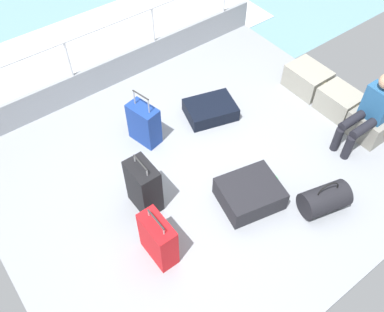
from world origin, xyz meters
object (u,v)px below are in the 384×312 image
at_px(cargo_crate_1, 339,102).
at_px(suitcase_2, 144,187).
at_px(suitcase_1, 158,239).
at_px(suitcase_4, 210,110).
at_px(cargo_crate_2, 369,125).
at_px(cargo_crate_0, 307,79).
at_px(duffel_bag, 324,199).
at_px(suitcase_3, 250,194).
at_px(suitcase_0, 144,124).
at_px(passenger_seated, 370,111).

xyz_separation_m(cargo_crate_1, suitcase_2, (-0.31, -3.09, 0.16)).
bearing_deg(suitcase_1, suitcase_4, 127.01).
bearing_deg(cargo_crate_2, suitcase_1, -93.99).
xyz_separation_m(cargo_crate_0, suitcase_1, (0.95, -3.34, 0.12)).
relative_size(cargo_crate_2, suitcase_1, 0.75).
height_order(cargo_crate_1, duffel_bag, duffel_bag).
bearing_deg(cargo_crate_2, suitcase_3, -94.45).
distance_m(suitcase_0, suitcase_3, 1.67).
height_order(cargo_crate_1, suitcase_3, cargo_crate_1).
distance_m(cargo_crate_2, suitcase_4, 2.17).
bearing_deg(suitcase_2, suitcase_4, 114.75).
bearing_deg(suitcase_2, cargo_crate_0, 95.60).
xyz_separation_m(suitcase_2, suitcase_3, (0.71, 1.02, -0.20)).
distance_m(cargo_crate_0, cargo_crate_2, 1.18).
distance_m(suitcase_0, duffel_bag, 2.46).
height_order(passenger_seated, suitcase_4, passenger_seated).
height_order(suitcase_3, suitcase_4, suitcase_3).
bearing_deg(cargo_crate_1, suitcase_4, -124.47).
bearing_deg(cargo_crate_1, cargo_crate_2, -4.31).
height_order(suitcase_0, suitcase_3, suitcase_0).
bearing_deg(suitcase_1, suitcase_2, 159.52).
bearing_deg(suitcase_2, suitcase_1, -20.48).
bearing_deg(duffel_bag, cargo_crate_1, 124.91).
distance_m(suitcase_2, suitcase_3, 1.26).
bearing_deg(suitcase_1, duffel_bag, 70.37).
height_order(passenger_seated, suitcase_3, passenger_seated).
relative_size(suitcase_3, suitcase_4, 1.01).
relative_size(cargo_crate_2, passenger_seated, 0.49).
relative_size(cargo_crate_1, suitcase_2, 0.74).
height_order(cargo_crate_0, suitcase_4, cargo_crate_0).
distance_m(cargo_crate_0, passenger_seated, 1.26).
height_order(cargo_crate_1, suitcase_1, suitcase_1).
relative_size(cargo_crate_2, suitcase_4, 0.66).
height_order(cargo_crate_2, suitcase_3, cargo_crate_2).
xyz_separation_m(cargo_crate_1, suitcase_0, (-1.21, -2.51, 0.11)).
relative_size(suitcase_1, suitcase_2, 0.90).
bearing_deg(cargo_crate_1, passenger_seated, -21.65).
height_order(suitcase_1, suitcase_4, suitcase_1).
bearing_deg(suitcase_3, cargo_crate_2, 85.55).
xyz_separation_m(suitcase_1, suitcase_3, (0.07, 1.26, -0.16)).
xyz_separation_m(cargo_crate_0, suitcase_3, (1.02, -2.08, -0.04)).
xyz_separation_m(suitcase_2, duffel_bag, (1.32, 1.65, -0.18)).
relative_size(suitcase_3, duffel_bag, 1.29).
bearing_deg(duffel_bag, passenger_seated, 110.08).
bearing_deg(suitcase_4, cargo_crate_2, 42.63).
xyz_separation_m(cargo_crate_0, suitcase_0, (-0.59, -2.52, 0.11)).
xyz_separation_m(suitcase_0, suitcase_3, (1.61, 0.44, -0.15)).
xyz_separation_m(suitcase_3, duffel_bag, (0.60, 0.63, 0.03)).
relative_size(passenger_seated, suitcase_2, 1.36).
relative_size(suitcase_0, suitcase_1, 1.14).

